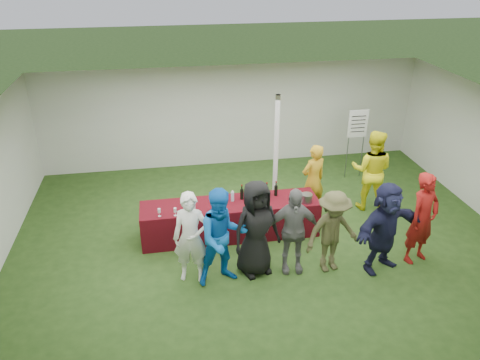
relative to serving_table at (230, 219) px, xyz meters
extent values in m
plane|color=#284719|center=(0.62, -0.40, -0.38)|extent=(60.00, 60.00, 0.00)
plane|color=white|center=(0.62, 3.60, 0.97)|extent=(10.00, 0.00, 10.00)
plane|color=white|center=(0.62, -4.40, 0.97)|extent=(10.00, 0.00, 10.00)
plane|color=white|center=(0.62, -0.40, 2.33)|extent=(10.00, 10.00, 0.00)
cylinder|color=silver|center=(1.12, 0.80, 0.98)|extent=(0.10, 0.10, 2.70)
cube|color=#560915|center=(0.00, 0.00, 0.00)|extent=(3.60, 0.80, 0.75)
cylinder|color=black|center=(0.26, 0.13, 0.48)|extent=(0.07, 0.07, 0.22)
cylinder|color=black|center=(0.26, 0.13, 0.64)|extent=(0.03, 0.03, 0.08)
cylinder|color=maroon|center=(0.26, 0.13, 0.69)|extent=(0.03, 0.03, 0.02)
cylinder|color=black|center=(0.40, 0.18, 0.48)|extent=(0.07, 0.07, 0.22)
cylinder|color=black|center=(0.40, 0.18, 0.64)|extent=(0.03, 0.03, 0.08)
cylinder|color=maroon|center=(0.40, 0.18, 0.69)|extent=(0.03, 0.03, 0.02)
cylinder|color=black|center=(0.53, 0.11, 0.48)|extent=(0.07, 0.07, 0.22)
cylinder|color=black|center=(0.53, 0.11, 0.64)|extent=(0.03, 0.03, 0.08)
cylinder|color=maroon|center=(0.53, 0.11, 0.69)|extent=(0.03, 0.03, 0.02)
cylinder|color=black|center=(0.65, 0.17, 0.48)|extent=(0.07, 0.07, 0.22)
cylinder|color=black|center=(0.65, 0.17, 0.64)|extent=(0.03, 0.03, 0.08)
cylinder|color=maroon|center=(0.65, 0.17, 0.69)|extent=(0.03, 0.03, 0.02)
cylinder|color=black|center=(0.78, 0.14, 0.48)|extent=(0.07, 0.07, 0.22)
cylinder|color=black|center=(0.78, 0.14, 0.64)|extent=(0.03, 0.03, 0.08)
cylinder|color=maroon|center=(0.78, 0.14, 0.69)|extent=(0.03, 0.03, 0.02)
cylinder|color=black|center=(0.98, 0.16, 0.48)|extent=(0.07, 0.07, 0.22)
cylinder|color=black|center=(0.98, 0.16, 0.64)|extent=(0.03, 0.03, 0.08)
cylinder|color=maroon|center=(0.98, 0.16, 0.69)|extent=(0.03, 0.03, 0.02)
cylinder|color=silver|center=(-1.41, -0.28, 0.38)|extent=(0.06, 0.06, 0.00)
cylinder|color=silver|center=(-1.41, -0.28, 0.42)|extent=(0.01, 0.01, 0.07)
cylinder|color=silver|center=(-1.41, -0.28, 0.50)|extent=(0.06, 0.06, 0.08)
cylinder|color=#47070A|center=(-1.41, -0.28, 0.47)|extent=(0.05, 0.05, 0.02)
cylinder|color=silver|center=(-1.11, -0.30, 0.38)|extent=(0.06, 0.06, 0.00)
cylinder|color=silver|center=(-1.11, -0.30, 0.42)|extent=(0.01, 0.01, 0.07)
cylinder|color=silver|center=(-1.11, -0.30, 0.50)|extent=(0.06, 0.06, 0.08)
cylinder|color=silver|center=(-0.74, -0.23, 0.38)|extent=(0.06, 0.06, 0.00)
cylinder|color=silver|center=(-0.74, -0.23, 0.42)|extent=(0.01, 0.01, 0.07)
cylinder|color=silver|center=(-0.74, -0.23, 0.50)|extent=(0.06, 0.06, 0.08)
cylinder|color=#47070A|center=(-0.74, -0.23, 0.47)|extent=(0.05, 0.05, 0.02)
cylinder|color=silver|center=(-0.36, -0.26, 0.38)|extent=(0.06, 0.06, 0.00)
cylinder|color=silver|center=(-0.36, -0.26, 0.42)|extent=(0.01, 0.01, 0.07)
cylinder|color=silver|center=(-0.36, -0.26, 0.50)|extent=(0.06, 0.06, 0.08)
cylinder|color=silver|center=(1.31, -0.22, 0.38)|extent=(0.06, 0.06, 0.00)
cylinder|color=silver|center=(1.31, -0.22, 0.42)|extent=(0.01, 0.01, 0.07)
cylinder|color=silver|center=(1.31, -0.22, 0.50)|extent=(0.06, 0.06, 0.08)
cylinder|color=silver|center=(0.06, 0.08, 0.47)|extent=(0.07, 0.07, 0.20)
cylinder|color=silver|center=(0.06, 0.08, 0.59)|extent=(0.03, 0.03, 0.03)
cube|color=white|center=(1.49, 0.05, 0.39)|extent=(0.25, 0.18, 0.03)
cylinder|color=slate|center=(1.53, -0.22, 0.46)|extent=(0.22, 0.22, 0.18)
cylinder|color=slate|center=(3.34, 2.18, 0.18)|extent=(0.02, 0.02, 1.10)
cylinder|color=slate|center=(3.74, 2.18, 0.18)|extent=(0.02, 0.02, 1.10)
cube|color=white|center=(3.54, 2.18, 1.07)|extent=(0.50, 0.02, 0.70)
cube|color=black|center=(3.54, 2.17, 1.27)|extent=(0.36, 0.01, 0.02)
cube|color=black|center=(3.54, 2.17, 1.17)|extent=(0.36, 0.01, 0.02)
cube|color=black|center=(3.54, 2.17, 1.07)|extent=(0.36, 0.01, 0.02)
cube|color=black|center=(3.54, 2.17, 0.97)|extent=(0.36, 0.01, 0.02)
cube|color=black|center=(3.54, 2.17, 0.88)|extent=(0.36, 0.01, 0.02)
imported|color=gold|center=(1.91, 0.55, 0.45)|extent=(0.70, 0.58, 1.65)
imported|color=yellow|center=(3.26, 0.60, 0.56)|extent=(1.13, 1.05, 1.86)
imported|color=white|center=(-0.88, -1.28, 0.48)|extent=(0.70, 0.53, 1.71)
imported|color=blue|center=(-0.36, -1.45, 0.54)|extent=(1.00, 0.84, 1.82)
imported|color=black|center=(0.27, -1.27, 0.54)|extent=(1.02, 0.81, 1.83)
imported|color=slate|center=(0.92, -1.33, 0.46)|extent=(1.02, 0.52, 1.67)
imported|color=#4B4929|center=(1.63, -1.45, 0.43)|extent=(1.13, 0.78, 1.60)
imported|color=#1A1B3A|center=(2.56, -1.57, 0.50)|extent=(1.69, 1.08, 1.75)
imported|color=maroon|center=(3.35, -1.45, 0.53)|extent=(0.77, 0.64, 1.80)
camera|label=1|loc=(-1.21, -8.12, 4.98)|focal=35.00mm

